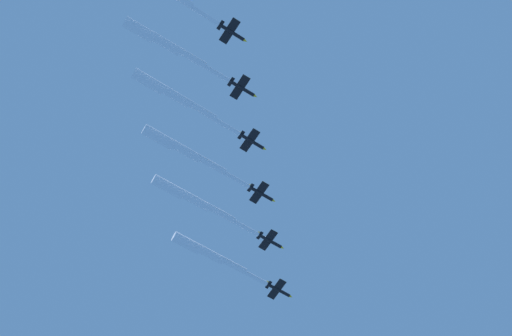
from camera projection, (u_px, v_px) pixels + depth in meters
jet_lead at (211, 255)px, 263.44m from camera, size 41.94×24.00×3.76m
jet_port_inner at (195, 201)px, 258.60m from camera, size 45.16×25.89×3.92m
jet_starboard_inner at (186, 152)px, 251.63m from camera, size 44.23×25.71×3.88m
jet_port_mid at (176, 97)px, 246.54m from camera, size 43.73×26.05×3.89m
jet_starboard_mid at (167, 45)px, 240.42m from camera, size 42.35×24.52×3.90m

